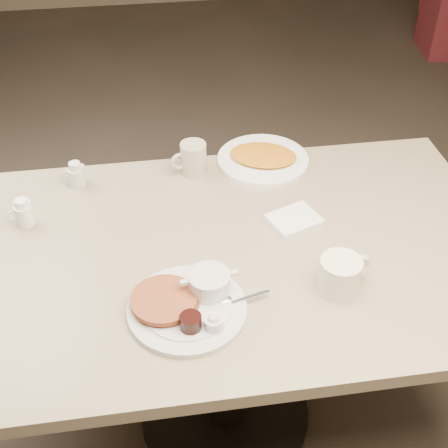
{
  "coord_description": "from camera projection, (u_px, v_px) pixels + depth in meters",
  "views": [
    {
      "loc": [
        -0.18,
        -1.16,
        1.8
      ],
      "look_at": [
        0.0,
        0.02,
        0.82
      ],
      "focal_mm": 48.5,
      "sensor_mm": 36.0,
      "label": 1
    }
  ],
  "objects": [
    {
      "name": "diner_table",
      "position": [
        225.0,
        295.0,
        1.69
      ],
      "size": [
        1.5,
        0.9,
        0.75
      ],
      "color": "tan",
      "rests_on": "ground"
    },
    {
      "name": "coffee_mug_near",
      "position": [
        341.0,
        274.0,
        1.44
      ],
      "size": [
        0.15,
        0.13,
        0.09
      ],
      "color": "white",
      "rests_on": "diner_table"
    },
    {
      "name": "creamer_right",
      "position": [
        76.0,
        175.0,
        1.77
      ],
      "size": [
        0.07,
        0.06,
        0.08
      ],
      "color": "silver",
      "rests_on": "diner_table"
    },
    {
      "name": "napkin",
      "position": [
        294.0,
        220.0,
        1.66
      ],
      "size": [
        0.16,
        0.15,
        0.02
      ],
      "color": "white",
      "rests_on": "diner_table"
    },
    {
      "name": "coffee_mug_far",
      "position": [
        193.0,
        159.0,
        1.82
      ],
      "size": [
        0.12,
        0.09,
        0.1
      ],
      "color": "#B9B59D",
      "rests_on": "diner_table"
    },
    {
      "name": "main_plate",
      "position": [
        188.0,
        302.0,
        1.4
      ],
      "size": [
        0.35,
        0.31,
        0.07
      ],
      "color": "silver",
      "rests_on": "diner_table"
    },
    {
      "name": "creamer_left",
      "position": [
        23.0,
        213.0,
        1.64
      ],
      "size": [
        0.07,
        0.06,
        0.08
      ],
      "color": "white",
      "rests_on": "diner_table"
    },
    {
      "name": "hash_plate",
      "position": [
        263.0,
        158.0,
        1.89
      ],
      "size": [
        0.37,
        0.37,
        0.04
      ],
      "color": "white",
      "rests_on": "diner_table"
    }
  ]
}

